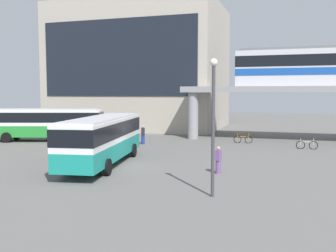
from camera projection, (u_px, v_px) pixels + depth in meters
ground_plane at (167, 146)px, 34.56m from camera, size 120.00×120.00×0.00m
station_building at (142, 68)px, 53.42m from camera, size 22.02×15.95×16.40m
elevated_platform at (331, 94)px, 37.74m from camera, size 29.39×5.96×5.46m
train at (329, 66)px, 37.58m from camera, size 18.07×2.96×3.84m
bus_main at (103, 136)px, 25.46m from camera, size 4.36×11.31×3.22m
bus_secondary at (46, 121)px, 38.16m from camera, size 11.29×5.74×3.22m
bicycle_silver at (307, 145)px, 32.84m from camera, size 1.79×0.13×1.04m
bicycle_orange at (243, 139)px, 36.80m from camera, size 1.79×0.22×1.04m
pedestrian_by_bike_rack at (143, 135)px, 35.94m from camera, size 0.32×0.44×1.77m
pedestrian_near_building at (218, 161)px, 22.90m from camera, size 0.35×0.45×1.64m
lamp_post at (213, 116)px, 17.55m from camera, size 0.36×0.36×6.39m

